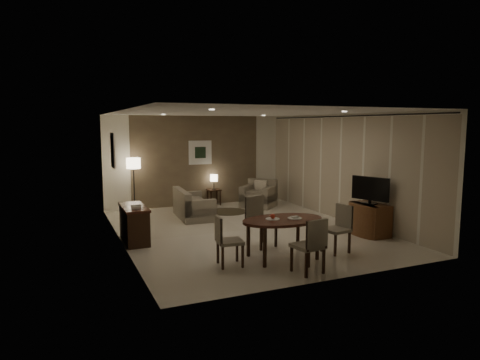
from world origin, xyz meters
name	(u,v)px	position (x,y,z in m)	size (l,w,h in m)	color
room_shell	(237,171)	(0.00, 0.40, 1.35)	(5.50, 7.00, 2.70)	beige
taupe_accent	(197,161)	(0.00, 3.48, 1.35)	(3.96, 0.03, 2.70)	brown
curtain_wall	(340,169)	(2.68, 0.00, 1.32)	(0.08, 6.70, 2.58)	beige
curtain_rod	(342,116)	(2.68, 0.00, 2.64)	(0.03, 0.03, 6.80)	black
art_back_frame	(200,153)	(0.10, 3.46, 1.60)	(0.72, 0.03, 0.72)	silver
art_back_canvas	(200,153)	(0.10, 3.44, 1.60)	(0.34, 0.01, 0.34)	black
art_left_frame	(113,150)	(-2.72, 1.20, 1.85)	(0.03, 0.60, 0.80)	silver
art_left_canvas	(114,150)	(-2.71, 1.20, 1.85)	(0.01, 0.46, 0.64)	gray
downlight_nl	(212,110)	(-1.40, -1.80, 2.69)	(0.10, 0.10, 0.01)	white
downlight_nr	(344,112)	(1.40, -1.80, 2.69)	(0.10, 0.10, 0.01)	white
downlight_fl	(163,114)	(-1.40, 1.80, 2.69)	(0.10, 0.10, 0.01)	white
downlight_fr	(264,115)	(1.40, 1.80, 2.69)	(0.10, 0.10, 0.01)	white
console_desk	(134,224)	(-2.49, 0.00, 0.38)	(0.48, 1.20, 0.75)	#4E2419
telephone	(136,206)	(-2.49, -0.30, 0.80)	(0.20, 0.14, 0.09)	white
tv_cabinet	(370,219)	(2.40, -1.50, 0.35)	(0.48, 0.90, 0.70)	brown
flat_tv	(370,189)	(2.38, -1.50, 1.02)	(0.06, 0.88, 0.60)	black
dining_table	(283,239)	(-0.19, -2.20, 0.36)	(1.55, 0.97, 0.72)	#4E2419
chair_near	(308,245)	(-0.20, -3.05, 0.46)	(0.45, 0.45, 0.93)	gray
chair_far	(262,222)	(-0.20, -1.37, 0.50)	(0.48, 0.48, 1.00)	gray
chair_left	(230,241)	(-1.23, -2.21, 0.44)	(0.42, 0.42, 0.88)	gray
chair_right	(336,229)	(0.91, -2.30, 0.45)	(0.44, 0.44, 0.91)	gray
plate_a	(273,219)	(-0.37, -2.15, 0.73)	(0.26, 0.26, 0.02)	white
plate_b	(295,218)	(0.03, -2.25, 0.73)	(0.26, 0.26, 0.02)	white
fruit_apple	(273,216)	(-0.37, -2.15, 0.79)	(0.09, 0.09, 0.09)	red
napkin	(295,217)	(0.03, -2.25, 0.76)	(0.12, 0.08, 0.03)	white
round_rug	(228,212)	(0.46, 2.12, 0.01)	(1.10, 1.10, 0.01)	#413724
sofa	(194,203)	(-0.65, 1.78, 0.37)	(0.79, 1.59, 0.75)	gray
armchair	(258,194)	(1.56, 2.42, 0.40)	(0.90, 0.85, 0.80)	gray
side_table	(214,197)	(0.46, 3.25, 0.24)	(0.38, 0.38, 0.48)	black
table_lamp	(214,181)	(0.46, 3.25, 0.73)	(0.22, 0.22, 0.50)	#FFEAC1
floor_lamp	(134,185)	(-1.95, 3.13, 0.76)	(0.38, 0.38, 1.52)	#FFE5B7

